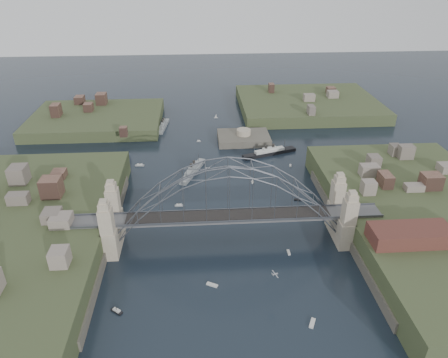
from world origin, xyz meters
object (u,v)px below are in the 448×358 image
naval_cruiser_far (163,126)px  ocean_liner (269,152)px  wharf_shed (410,235)px  fort_island (243,142)px  bridge (229,203)px  naval_cruiser_near (193,171)px

naval_cruiser_far → ocean_liner: 55.03m
wharf_shed → naval_cruiser_far: size_ratio=1.15×
fort_island → ocean_liner: (8.90, -14.06, 1.22)m
wharf_shed → ocean_liner: (-23.10, 69.94, -9.12)m
bridge → naval_cruiser_far: (-23.48, 88.48, -11.42)m
naval_cruiser_near → naval_cruiser_far: 48.55m
fort_island → bridge: bearing=-99.7°
fort_island → naval_cruiser_near: bearing=-127.9°
bridge → naval_cruiser_far: size_ratio=4.82×
fort_island → ocean_liner: fort_island is taller
bridge → fort_island: size_ratio=3.82×
naval_cruiser_far → ocean_liner: bearing=-36.2°
bridge → naval_cruiser_near: bearing=103.3°
wharf_shed → fort_island: bearing=110.9°
bridge → ocean_liner: bearing=69.5°
naval_cruiser_near → naval_cruiser_far: naval_cruiser_near is taller
wharf_shed → ocean_liner: 74.22m
bridge → fort_island: bridge is taller
fort_island → naval_cruiser_far: 40.02m
naval_cruiser_far → ocean_liner: size_ratio=0.77×
wharf_shed → naval_cruiser_far: 123.04m
bridge → wharf_shed: bearing=-17.7°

